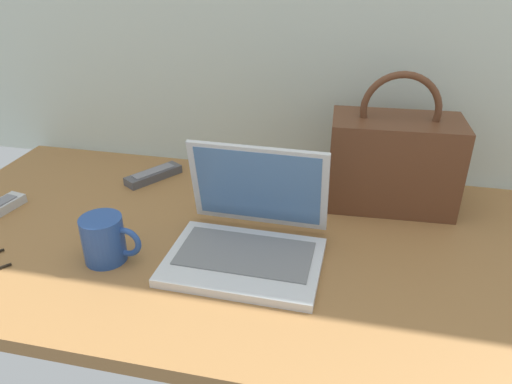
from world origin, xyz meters
TOP-DOWN VIEW (x-y plane):
  - desk at (0.00, 0.00)m, footprint 1.60×0.76m
  - laptop at (-0.01, -0.05)m, footprint 0.31×0.27m
  - coffee_mug at (-0.29, -0.14)m, footprint 0.12×0.09m
  - remote_control_far at (-0.35, 0.24)m, footprint 0.13×0.16m
  - handbag at (0.28, 0.24)m, footprint 0.31×0.17m

SIDE VIEW (x-z plane):
  - desk at x=0.00m, z-range 0.00..0.03m
  - remote_control_far at x=-0.35m, z-range 0.03..0.05m
  - laptop at x=-0.01m, z-range -0.03..0.18m
  - coffee_mug at x=-0.29m, z-range 0.03..0.13m
  - handbag at x=0.28m, z-range -0.02..0.31m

